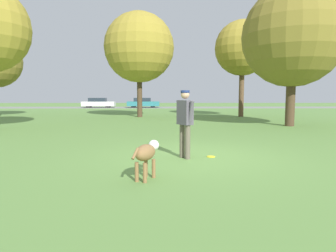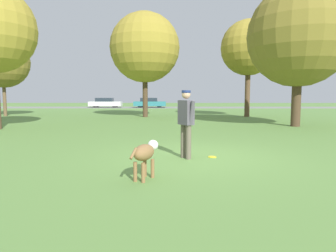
{
  "view_description": "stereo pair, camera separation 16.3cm",
  "coord_description": "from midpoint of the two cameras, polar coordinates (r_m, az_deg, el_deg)",
  "views": [
    {
      "loc": [
        -0.78,
        -7.48,
        1.54
      ],
      "look_at": [
        -0.67,
        -1.13,
        0.9
      ],
      "focal_mm": 32.0,
      "sensor_mm": 36.0,
      "label": 1
    },
    {
      "loc": [
        -0.61,
        -7.48,
        1.54
      ],
      "look_at": [
        -0.67,
        -1.13,
        0.9
      ],
      "focal_mm": 32.0,
      "sensor_mm": 36.0,
      "label": 2
    }
  ],
  "objects": [
    {
      "name": "tree_mid_center",
      "position": [
        22.38,
        -4.23,
        14.66
      ],
      "size": [
        5.03,
        5.03,
        7.55
      ],
      "color": "#4C3826",
      "rests_on": "ground_plane"
    },
    {
      "name": "dog",
      "position": [
        5.56,
        -3.51,
        -5.22
      ],
      "size": [
        0.54,
        0.9,
        0.69
      ],
      "rotation": [
        0.0,
        0.0,
        1.15
      ],
      "color": "olive",
      "rests_on": "ground_plane"
    },
    {
      "name": "parked_car_white",
      "position": [
        41.36,
        -11.75,
        4.35
      ],
      "size": [
        4.33,
        1.72,
        1.29
      ],
      "rotation": [
        0.0,
        0.0,
        0.01
      ],
      "color": "white",
      "rests_on": "ground_plane"
    },
    {
      "name": "frisbee",
      "position": [
        7.68,
        9.03,
        -5.82
      ],
      "size": [
        0.22,
        0.22,
        0.02
      ],
      "color": "yellow",
      "rests_on": "ground_plane"
    },
    {
      "name": "person",
      "position": [
        7.34,
        4.09,
        1.46
      ],
      "size": [
        0.44,
        0.62,
        1.68
      ],
      "rotation": [
        0.0,
        0.0,
        -1.01
      ],
      "color": "#665B4C",
      "rests_on": "ground_plane"
    },
    {
      "name": "parked_car_teal",
      "position": [
        40.25,
        -3.39,
        4.44
      ],
      "size": [
        4.27,
        1.79,
        1.3
      ],
      "rotation": [
        0.0,
        0.0,
        -0.0
      ],
      "color": "teal",
      "rests_on": "ground_plane"
    },
    {
      "name": "far_road_strip",
      "position": [
        40.44,
        1.47,
        3.55
      ],
      "size": [
        120.0,
        6.0,
        0.01
      ],
      "color": "gray",
      "rests_on": "ground_plane"
    },
    {
      "name": "tree_far_left",
      "position": [
        26.37,
        -28.82,
        10.67
      ],
      "size": [
        3.94,
        3.94,
        6.1
      ],
      "color": "brown",
      "rests_on": "ground_plane"
    },
    {
      "name": "tree_near_right",
      "position": [
        16.78,
        23.94,
        15.41
      ],
      "size": [
        5.05,
        5.05,
        7.03
      ],
      "color": "#4C3826",
      "rests_on": "ground_plane"
    },
    {
      "name": "ground_plane",
      "position": [
        7.67,
        5.71,
        -5.86
      ],
      "size": [
        120.0,
        120.0,
        0.0
      ],
      "primitive_type": "plane",
      "color": "#608C42"
    },
    {
      "name": "tree_far_right",
      "position": [
        23.39,
        15.3,
        14.16
      ],
      "size": [
        4.06,
        4.06,
        7.1
      ],
      "color": "brown",
      "rests_on": "ground_plane"
    }
  ]
}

